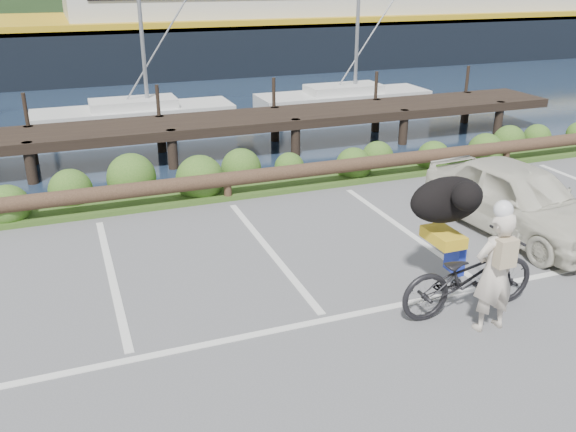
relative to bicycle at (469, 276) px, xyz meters
name	(u,v)px	position (x,y,z in m)	size (l,w,h in m)	color
ground	(315,306)	(-1.92, 0.84, -0.54)	(72.00, 72.00, 0.00)	#57575A
harbor_backdrop	(75,9)	(-1.52, 79.31, -0.54)	(170.00, 160.00, 30.00)	#172438
vegetation_strip	(219,187)	(-1.92, 6.14, -0.49)	(34.00, 1.60, 0.10)	#3D5B21
log_rail	(228,200)	(-1.92, 5.44, -0.54)	(32.00, 0.30, 0.60)	#443021
bicycle	(469,276)	(0.00, 0.00, 0.00)	(0.72, 2.07, 1.09)	black
cyclist	(495,272)	(0.00, -0.48, 0.29)	(0.61, 0.40, 1.66)	beige
dog	(447,200)	(0.00, 0.66, 0.87)	(1.15, 0.56, 0.66)	black
parked_car	(518,199)	(2.48, 2.00, 0.10)	(1.52, 3.78, 1.29)	beige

